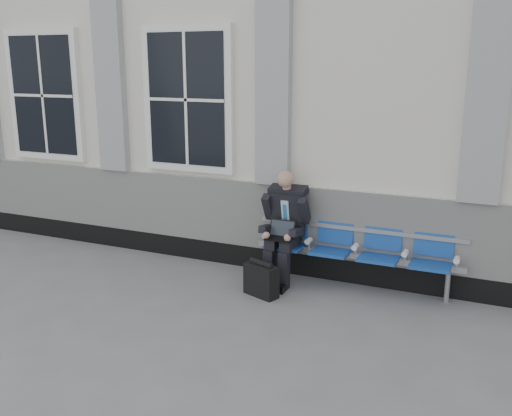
% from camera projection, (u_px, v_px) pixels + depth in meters
% --- Properties ---
extents(ground, '(70.00, 70.00, 0.00)m').
position_uv_depth(ground, '(109.00, 290.00, 7.07)').
color(ground, slate).
rests_on(ground, ground).
extents(station_building, '(14.40, 4.40, 4.49)m').
position_uv_depth(station_building, '(230.00, 94.00, 9.61)').
color(station_building, silver).
rests_on(station_building, ground).
extents(bench, '(2.60, 0.47, 0.91)m').
position_uv_depth(bench, '(357.00, 245.00, 7.02)').
color(bench, '#9EA0A3').
rests_on(bench, ground).
extents(businessman, '(0.58, 0.78, 1.44)m').
position_uv_depth(businessman, '(285.00, 222.00, 7.20)').
color(businessman, black).
rests_on(businessman, ground).
extents(briefcase, '(0.47, 0.32, 0.45)m').
position_uv_depth(briefcase, '(261.00, 280.00, 6.84)').
color(briefcase, black).
rests_on(briefcase, ground).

